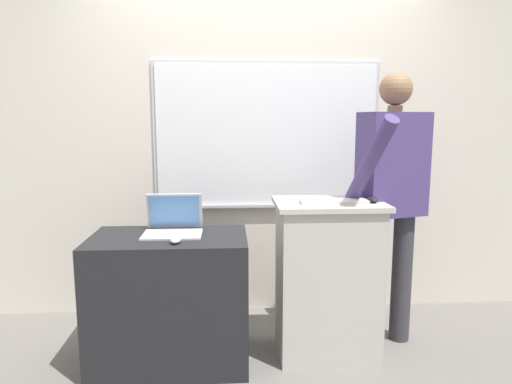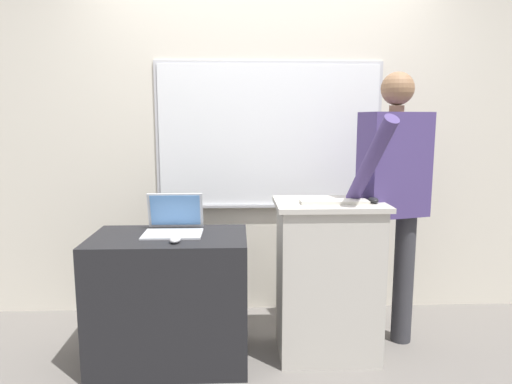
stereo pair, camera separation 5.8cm
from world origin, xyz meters
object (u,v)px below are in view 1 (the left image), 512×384
at_px(wireless_keyboard, 334,201).
at_px(computer_mouse_by_keyboard, 372,200).
at_px(computer_mouse_by_laptop, 176,240).
at_px(person_presenter, 392,192).
at_px(side_desk, 170,299).
at_px(laptop, 174,221).
at_px(lectern_podium, 327,278).

height_order(wireless_keyboard, computer_mouse_by_keyboard, computer_mouse_by_keyboard).
bearing_deg(wireless_keyboard, computer_mouse_by_laptop, -170.94).
height_order(person_presenter, computer_mouse_by_keyboard, person_presenter).
height_order(side_desk, laptop, laptop).
relative_size(person_presenter, computer_mouse_by_laptop, 17.41).
relative_size(lectern_podium, wireless_keyboard, 2.43).
bearing_deg(wireless_keyboard, person_presenter, 21.37).
bearing_deg(computer_mouse_by_keyboard, lectern_podium, 168.45).
xyz_separation_m(side_desk, computer_mouse_by_laptop, (0.06, -0.16, 0.41)).
xyz_separation_m(laptop, computer_mouse_by_keyboard, (1.19, -0.10, 0.14)).
height_order(person_presenter, laptop, person_presenter).
bearing_deg(laptop, computer_mouse_by_laptop, -81.39).
xyz_separation_m(lectern_podium, wireless_keyboard, (0.01, -0.06, 0.49)).
distance_m(wireless_keyboard, computer_mouse_by_keyboard, 0.23).
bearing_deg(side_desk, wireless_keyboard, -0.55).
bearing_deg(person_presenter, computer_mouse_by_keyboard, -154.11).
distance_m(laptop, wireless_keyboard, 0.97).
bearing_deg(lectern_podium, person_presenter, 13.33).
xyz_separation_m(person_presenter, computer_mouse_by_keyboard, (-0.17, -0.15, -0.02)).
relative_size(wireless_keyboard, computer_mouse_by_keyboard, 3.99).
height_order(side_desk, wireless_keyboard, wireless_keyboard).
distance_m(lectern_podium, computer_mouse_by_keyboard, 0.56).
bearing_deg(laptop, person_presenter, 2.02).
relative_size(side_desk, wireless_keyboard, 2.30).
relative_size(laptop, computer_mouse_by_keyboard, 3.46).
xyz_separation_m(laptop, computer_mouse_by_laptop, (0.04, -0.26, -0.05)).
distance_m(side_desk, computer_mouse_by_keyboard, 1.35).
bearing_deg(laptop, side_desk, -101.87).
relative_size(person_presenter, computer_mouse_by_keyboard, 17.41).
bearing_deg(computer_mouse_by_laptop, side_desk, 111.14).
height_order(laptop, computer_mouse_by_laptop, laptop).
relative_size(side_desk, computer_mouse_by_laptop, 9.17).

